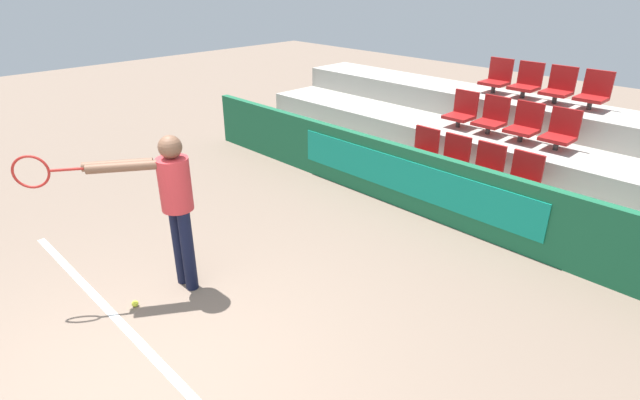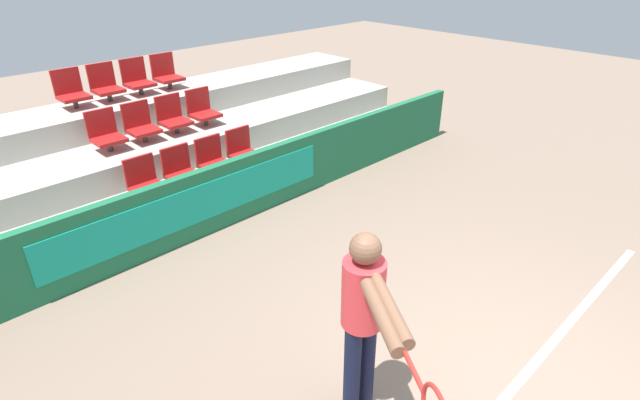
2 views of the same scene
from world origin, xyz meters
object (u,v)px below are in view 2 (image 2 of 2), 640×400
stadium_chair_2 (213,159)px  stadium_chair_4 (105,133)px  stadium_chair_0 (145,181)px  stadium_chair_9 (105,85)px  stadium_chair_8 (71,91)px  tennis_player (365,315)px  stadium_chair_3 (243,150)px  stadium_chair_7 (202,109)px  stadium_chair_1 (181,170)px  stadium_chair_11 (166,73)px  stadium_chair_10 (137,79)px  stadium_chair_6 (173,116)px  stadium_chair_5 (141,124)px

stadium_chair_2 → stadium_chair_4: 1.49m
stadium_chair_0 → stadium_chair_9: 2.23m
stadium_chair_4 → stadium_chair_9: bearing=63.2°
stadium_chair_8 → tennis_player: size_ratio=0.34×
stadium_chair_2 → stadium_chair_8: stadium_chair_8 is taller
stadium_chair_3 → stadium_chair_0: bearing=180.0°
stadium_chair_7 → stadium_chair_8: (-1.54, 1.02, 0.38)m
stadium_chair_1 → stadium_chair_3: same height
stadium_chair_7 → stadium_chair_2: bearing=-116.8°
stadium_chair_7 → stadium_chair_1: bearing=-135.3°
stadium_chair_0 → tennis_player: size_ratio=0.34×
stadium_chair_8 → stadium_chair_11: bearing=0.0°
stadium_chair_10 → stadium_chair_8: bearing=180.0°
stadium_chair_2 → stadium_chair_10: stadium_chair_10 is taller
stadium_chair_8 → stadium_chair_9: 0.51m
stadium_chair_3 → stadium_chair_6: size_ratio=1.00×
stadium_chair_0 → stadium_chair_10: (1.03, 2.03, 0.77)m
stadium_chair_9 → stadium_chair_11: bearing=0.0°
stadium_chair_10 → tennis_player: size_ratio=0.34×
stadium_chair_7 → stadium_chair_9: (-1.03, 1.02, 0.38)m
stadium_chair_1 → stadium_chair_7: 1.49m
stadium_chair_8 → stadium_chair_11: size_ratio=1.00×
stadium_chair_4 → stadium_chair_5: 0.51m
stadium_chair_6 → stadium_chair_3: bearing=-63.2°
stadium_chair_4 → stadium_chair_11: size_ratio=1.00×
stadium_chair_5 → stadium_chair_7: same height
stadium_chair_6 → stadium_chair_7: (0.51, 0.00, 0.00)m
stadium_chair_0 → tennis_player: 3.98m
stadium_chair_8 → stadium_chair_10: size_ratio=1.00×
stadium_chair_2 → stadium_chair_9: bearing=104.2°
stadium_chair_10 → tennis_player: (-1.28, -5.98, -0.37)m
stadium_chair_0 → stadium_chair_7: bearing=33.4°
stadium_chair_0 → stadium_chair_3: size_ratio=1.00×
stadium_chair_2 → tennis_player: bearing=-108.0°
stadium_chair_0 → stadium_chair_6: stadium_chair_6 is taller
stadium_chair_6 → stadium_chair_11: stadium_chair_11 is taller
stadium_chair_8 → stadium_chair_11: (1.54, 0.00, 0.00)m
stadium_chair_1 → tennis_player: size_ratio=0.34×
stadium_chair_1 → tennis_player: (-0.77, -3.95, 0.40)m
stadium_chair_0 → stadium_chair_10: size_ratio=1.00×
stadium_chair_1 → stadium_chair_3: size_ratio=1.00×
stadium_chair_2 → stadium_chair_9: (-0.51, 2.03, 0.77)m
stadium_chair_3 → stadium_chair_6: (-0.51, 1.02, 0.38)m
stadium_chair_10 → stadium_chair_6: bearing=-90.0°
stadium_chair_6 → stadium_chair_5: bearing=180.0°
stadium_chair_3 → stadium_chair_9: bearing=116.8°
stadium_chair_9 → stadium_chair_11: 1.03m
stadium_chair_1 → stadium_chair_9: bearing=90.0°
stadium_chair_1 → tennis_player: 4.04m
stadium_chair_2 → stadium_chair_5: (-0.51, 1.02, 0.38)m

